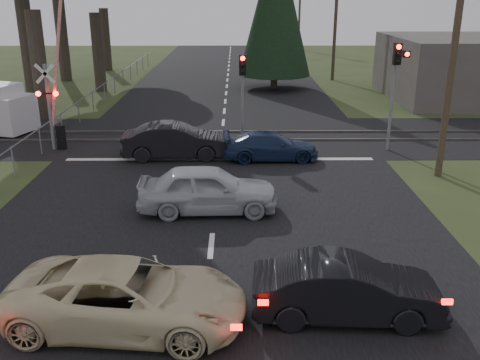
{
  "coord_description": "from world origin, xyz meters",
  "views": [
    {
      "loc": [
        0.71,
        -13.48,
        6.68
      ],
      "look_at": [
        0.82,
        1.85,
        1.3
      ],
      "focal_mm": 40.0,
      "sensor_mm": 36.0,
      "label": 1
    }
  ],
  "objects_px": {
    "utility_pole_mid": "(336,19)",
    "silver_car": "(208,189)",
    "crossing_signal": "(54,104)",
    "blue_sedan": "(271,146)",
    "traffic_signal_right": "(396,76)",
    "dark_hatchback": "(347,289)",
    "traffic_signal_center": "(243,84)",
    "dark_car_far": "(176,141)",
    "utility_pole_near": "(454,51)",
    "utility_pole_far": "(300,10)",
    "cream_coupe": "(128,296)"
  },
  "relations": [
    {
      "from": "utility_pole_near",
      "to": "utility_pole_mid",
      "type": "distance_m",
      "value": 24.0
    },
    {
      "from": "traffic_signal_center",
      "to": "blue_sedan",
      "type": "bearing_deg",
      "value": -65.03
    },
    {
      "from": "traffic_signal_right",
      "to": "utility_pole_near",
      "type": "height_order",
      "value": "utility_pole_near"
    },
    {
      "from": "dark_car_far",
      "to": "utility_pole_mid",
      "type": "bearing_deg",
      "value": -28.58
    },
    {
      "from": "traffic_signal_center",
      "to": "dark_hatchback",
      "type": "relative_size",
      "value": 1.01
    },
    {
      "from": "dark_hatchback",
      "to": "silver_car",
      "type": "bearing_deg",
      "value": 31.31
    },
    {
      "from": "traffic_signal_right",
      "to": "utility_pole_far",
      "type": "relative_size",
      "value": 0.52
    },
    {
      "from": "blue_sedan",
      "to": "traffic_signal_center",
      "type": "bearing_deg",
      "value": 22.82
    },
    {
      "from": "blue_sedan",
      "to": "dark_car_far",
      "type": "bearing_deg",
      "value": 84.26
    },
    {
      "from": "silver_car",
      "to": "blue_sedan",
      "type": "bearing_deg",
      "value": -24.23
    },
    {
      "from": "crossing_signal",
      "to": "blue_sedan",
      "type": "relative_size",
      "value": 1.74
    },
    {
      "from": "traffic_signal_right",
      "to": "cream_coupe",
      "type": "distance_m",
      "value": 16.27
    },
    {
      "from": "silver_car",
      "to": "dark_car_far",
      "type": "distance_m",
      "value": 6.17
    },
    {
      "from": "crossing_signal",
      "to": "traffic_signal_right",
      "type": "xyz_separation_m",
      "value": [
        14.82,
        -0.31,
        1.26
      ]
    },
    {
      "from": "dark_hatchback",
      "to": "crossing_signal",
      "type": "bearing_deg",
      "value": 40.54
    },
    {
      "from": "traffic_signal_center",
      "to": "cream_coupe",
      "type": "height_order",
      "value": "traffic_signal_center"
    },
    {
      "from": "utility_pole_near",
      "to": "utility_pole_far",
      "type": "height_order",
      "value": "same"
    },
    {
      "from": "utility_pole_far",
      "to": "dark_hatchback",
      "type": "xyz_separation_m",
      "value": [
        -5.42,
        -58.47,
        -4.05
      ]
    },
    {
      "from": "silver_car",
      "to": "dark_car_far",
      "type": "bearing_deg",
      "value": 13.91
    },
    {
      "from": "utility_pole_near",
      "to": "utility_pole_mid",
      "type": "xyz_separation_m",
      "value": [
        0.0,
        24.0,
        0.0
      ]
    },
    {
      "from": "crossing_signal",
      "to": "traffic_signal_right",
      "type": "distance_m",
      "value": 14.88
    },
    {
      "from": "silver_car",
      "to": "dark_car_far",
      "type": "height_order",
      "value": "silver_car"
    },
    {
      "from": "utility_pole_mid",
      "to": "dark_car_far",
      "type": "height_order",
      "value": "utility_pole_mid"
    },
    {
      "from": "utility_pole_mid",
      "to": "dark_car_far",
      "type": "bearing_deg",
      "value": -115.67
    },
    {
      "from": "utility_pole_far",
      "to": "silver_car",
      "type": "bearing_deg",
      "value": -99.41
    },
    {
      "from": "traffic_signal_center",
      "to": "utility_pole_far",
      "type": "height_order",
      "value": "utility_pole_far"
    },
    {
      "from": "dark_hatchback",
      "to": "utility_pole_mid",
      "type": "bearing_deg",
      "value": -6.66
    },
    {
      "from": "traffic_signal_right",
      "to": "dark_car_far",
      "type": "relative_size",
      "value": 1.05
    },
    {
      "from": "traffic_signal_right",
      "to": "traffic_signal_center",
      "type": "bearing_deg",
      "value": 169.59
    },
    {
      "from": "utility_pole_far",
      "to": "dark_car_far",
      "type": "relative_size",
      "value": 2.0
    },
    {
      "from": "utility_pole_near",
      "to": "silver_car",
      "type": "xyz_separation_m",
      "value": [
        -8.7,
        -3.49,
        -3.97
      ]
    },
    {
      "from": "utility_pole_mid",
      "to": "cream_coupe",
      "type": "relative_size",
      "value": 1.8
    },
    {
      "from": "silver_car",
      "to": "utility_pole_far",
      "type": "bearing_deg",
      "value": -11.13
    },
    {
      "from": "traffic_signal_center",
      "to": "utility_pole_mid",
      "type": "bearing_deg",
      "value": 68.79
    },
    {
      "from": "utility_pole_mid",
      "to": "silver_car",
      "type": "bearing_deg",
      "value": -107.56
    },
    {
      "from": "crossing_signal",
      "to": "traffic_signal_center",
      "type": "relative_size",
      "value": 1.7
    },
    {
      "from": "traffic_signal_right",
      "to": "cream_coupe",
      "type": "bearing_deg",
      "value": -124.61
    },
    {
      "from": "blue_sedan",
      "to": "dark_car_far",
      "type": "xyz_separation_m",
      "value": [
        -4.02,
        0.25,
        0.16
      ]
    },
    {
      "from": "traffic_signal_right",
      "to": "dark_hatchback",
      "type": "relative_size",
      "value": 1.15
    },
    {
      "from": "utility_pole_mid",
      "to": "dark_hatchback",
      "type": "height_order",
      "value": "utility_pole_mid"
    },
    {
      "from": "utility_pole_far",
      "to": "cream_coupe",
      "type": "bearing_deg",
      "value": -99.73
    },
    {
      "from": "traffic_signal_right",
      "to": "blue_sedan",
      "type": "relative_size",
      "value": 1.17
    },
    {
      "from": "traffic_signal_right",
      "to": "utility_pole_mid",
      "type": "height_order",
      "value": "utility_pole_mid"
    },
    {
      "from": "crossing_signal",
      "to": "dark_hatchback",
      "type": "relative_size",
      "value": 1.71
    },
    {
      "from": "cream_coupe",
      "to": "dark_car_far",
      "type": "bearing_deg",
      "value": 7.01
    },
    {
      "from": "dark_hatchback",
      "to": "cream_coupe",
      "type": "bearing_deg",
      "value": 95.92
    },
    {
      "from": "dark_hatchback",
      "to": "traffic_signal_right",
      "type": "bearing_deg",
      "value": -16.5
    },
    {
      "from": "crossing_signal",
      "to": "utility_pole_mid",
      "type": "bearing_deg",
      "value": 52.03
    },
    {
      "from": "blue_sedan",
      "to": "traffic_signal_right",
      "type": "bearing_deg",
      "value": -78.8
    },
    {
      "from": "traffic_signal_center",
      "to": "utility_pole_far",
      "type": "xyz_separation_m",
      "value": [
        7.5,
        44.32,
        1.92
      ]
    }
  ]
}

